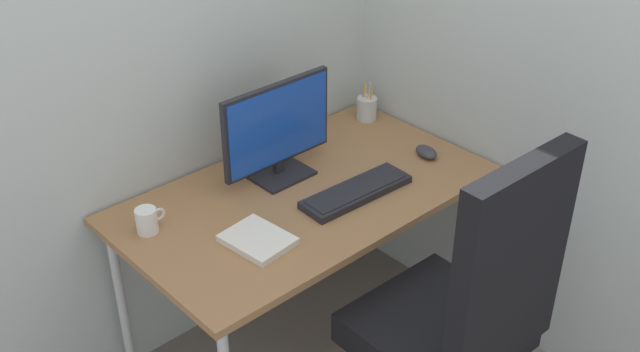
# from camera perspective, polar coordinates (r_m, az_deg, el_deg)

# --- Properties ---
(ground_plane) EXTENTS (8.00, 8.00, 0.00)m
(ground_plane) POSITION_cam_1_polar(r_m,az_deg,el_deg) (3.21, -0.98, -12.39)
(ground_plane) COLOR slate
(desk) EXTENTS (1.35, 0.77, 0.74)m
(desk) POSITION_cam_1_polar(r_m,az_deg,el_deg) (2.79, -1.10, -2.11)
(desk) COLOR #996B42
(desk) RESTS_ON ground_plane
(office_chair) EXTENTS (0.57, 0.59, 1.22)m
(office_chair) POSITION_cam_1_polar(r_m,az_deg,el_deg) (2.45, 10.70, -9.91)
(office_chair) COLOR black
(office_chair) RESTS_ON ground_plane
(monitor) EXTENTS (0.47, 0.17, 0.37)m
(monitor) POSITION_cam_1_polar(r_m,az_deg,el_deg) (2.77, -3.18, 3.49)
(monitor) COLOR black
(monitor) RESTS_ON desk
(keyboard) EXTENTS (0.44, 0.15, 0.03)m
(keyboard) POSITION_cam_1_polar(r_m,az_deg,el_deg) (2.73, 2.72, -1.18)
(keyboard) COLOR black
(keyboard) RESTS_ON desk
(mouse) EXTENTS (0.09, 0.12, 0.04)m
(mouse) POSITION_cam_1_polar(r_m,az_deg,el_deg) (3.00, 7.96, 1.80)
(mouse) COLOR #333338
(mouse) RESTS_ON desk
(pen_holder) EXTENTS (0.08, 0.08, 0.17)m
(pen_holder) POSITION_cam_1_polar(r_m,az_deg,el_deg) (3.24, 3.52, 5.10)
(pen_holder) COLOR silver
(pen_holder) RESTS_ON desk
(notebook) EXTENTS (0.19, 0.23, 0.02)m
(notebook) POSITION_cam_1_polar(r_m,az_deg,el_deg) (2.50, -4.68, -4.78)
(notebook) COLOR silver
(notebook) RESTS_ON desk
(coffee_mug) EXTENTS (0.11, 0.07, 0.09)m
(coffee_mug) POSITION_cam_1_polar(r_m,az_deg,el_deg) (2.59, -12.80, -3.26)
(coffee_mug) COLOR white
(coffee_mug) RESTS_ON desk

